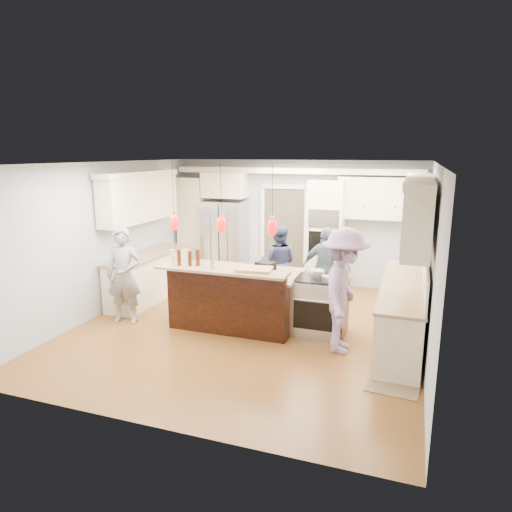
{
  "coord_description": "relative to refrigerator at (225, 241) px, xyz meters",
  "views": [
    {
      "loc": [
        2.48,
        -6.73,
        2.87
      ],
      "look_at": [
        0.0,
        0.35,
        1.15
      ],
      "focal_mm": 32.0,
      "sensor_mm": 36.0,
      "label": 1
    }
  ],
  "objects": [
    {
      "name": "ground_plane",
      "position": [
        1.55,
        -2.64,
        -0.9
      ],
      "size": [
        6.0,
        6.0,
        0.0
      ],
      "primitive_type": "plane",
      "color": "brown",
      "rests_on": "ground"
    },
    {
      "name": "room_shell",
      "position": [
        1.55,
        -2.64,
        0.92
      ],
      "size": [
        5.54,
        6.04,
        2.72
      ],
      "color": "#B2BCC6",
      "rests_on": "ground"
    },
    {
      "name": "refrigerator",
      "position": [
        0.0,
        0.0,
        0.0
      ],
      "size": [
        0.9,
        0.7,
        1.8
      ],
      "primitive_type": "cube",
      "color": "#B7B7BC",
      "rests_on": "ground"
    },
    {
      "name": "oven_column",
      "position": [
        2.3,
        0.03,
        0.25
      ],
      "size": [
        0.72,
        0.69,
        2.3
      ],
      "color": "#F8ECC9",
      "rests_on": "ground"
    },
    {
      "name": "back_upper_cabinets",
      "position": [
        0.8,
        0.12,
        0.77
      ],
      "size": [
        5.3,
        0.61,
        2.54
      ],
      "color": "#F8ECC9",
      "rests_on": "ground"
    },
    {
      "name": "right_counter_run",
      "position": [
        3.99,
        -2.34,
        0.16
      ],
      "size": [
        0.64,
        3.1,
        2.51
      ],
      "color": "#F8ECC9",
      "rests_on": "ground"
    },
    {
      "name": "left_cabinets",
      "position": [
        -0.89,
        -1.84,
        0.16
      ],
      "size": [
        0.64,
        2.3,
        2.51
      ],
      "color": "#F8ECC9",
      "rests_on": "ground"
    },
    {
      "name": "kitchen_island",
      "position": [
        1.3,
        -2.57,
        -0.41
      ],
      "size": [
        2.1,
        1.46,
        1.12
      ],
      "color": "black",
      "rests_on": "ground"
    },
    {
      "name": "island_range",
      "position": [
        2.71,
        -2.49,
        -0.44
      ],
      "size": [
        0.82,
        0.71,
        0.92
      ],
      "color": "#B7B7BC",
      "rests_on": "ground"
    },
    {
      "name": "pendant_lights",
      "position": [
        1.3,
        -3.15,
        0.9
      ],
      "size": [
        1.75,
        0.15,
        1.03
      ],
      "color": "black",
      "rests_on": "ground"
    },
    {
      "name": "person_bar_end",
      "position": [
        -0.54,
        -3.09,
        -0.07
      ],
      "size": [
        0.66,
        0.49,
        1.65
      ],
      "primitive_type": "imported",
      "rotation": [
        0.0,
        0.0,
        0.17
      ],
      "color": "gray",
      "rests_on": "ground"
    },
    {
      "name": "person_far_left",
      "position": [
        1.58,
        -1.04,
        -0.16
      ],
      "size": [
        0.76,
        0.62,
        1.48
      ],
      "primitive_type": "imported",
      "rotation": [
        0.0,
        0.0,
        3.22
      ],
      "color": "navy",
      "rests_on": "ground"
    },
    {
      "name": "person_far_right",
      "position": [
        2.55,
        -1.21,
        -0.14
      ],
      "size": [
        0.92,
        0.43,
        1.53
      ],
      "primitive_type": "imported",
      "rotation": [
        0.0,
        0.0,
        3.2
      ],
      "color": "#4D626C",
      "rests_on": "ground"
    },
    {
      "name": "person_range_side",
      "position": [
        3.15,
        -3.02,
        0.02
      ],
      "size": [
        0.7,
        1.2,
        1.83
      ],
      "primitive_type": "imported",
      "rotation": [
        0.0,
        0.0,
        1.59
      ],
      "color": "#9779A3",
      "rests_on": "ground"
    },
    {
      "name": "floor_rug",
      "position": [
        3.95,
        -3.7,
        -0.89
      ],
      "size": [
        0.71,
        0.98,
        0.01
      ],
      "primitive_type": "cube",
      "rotation": [
        0.0,
        0.0,
        -0.09
      ],
      "color": "#92704F",
      "rests_on": "ground"
    },
    {
      "name": "water_bottle",
      "position": [
        0.51,
        -3.27,
        0.35
      ],
      "size": [
        0.08,
        0.08,
        0.27
      ],
      "primitive_type": "cylinder",
      "rotation": [
        0.0,
        0.0,
        0.32
      ],
      "color": "silver",
      "rests_on": "kitchen_island"
    },
    {
      "name": "beer_bottle_a",
      "position": [
        0.59,
        -3.2,
        0.35
      ],
      "size": [
        0.06,
        0.06,
        0.25
      ],
      "primitive_type": "cylinder",
      "rotation": [
        0.0,
        0.0,
        -0.02
      ],
      "color": "#401B0B",
      "rests_on": "kitchen_island"
    },
    {
      "name": "beer_bottle_b",
      "position": [
        0.76,
        -3.17,
        0.34
      ],
      "size": [
        0.08,
        0.08,
        0.24
      ],
      "primitive_type": "cylinder",
      "rotation": [
        0.0,
        0.0,
        0.36
      ],
      "color": "#401B0B",
      "rests_on": "kitchen_island"
    },
    {
      "name": "beer_bottle_c",
      "position": [
        0.87,
        -3.12,
        0.35
      ],
      "size": [
        0.07,
        0.07,
        0.26
      ],
      "primitive_type": "cylinder",
      "rotation": [
        0.0,
        0.0,
        0.01
      ],
      "color": "#401B0B",
      "rests_on": "kitchen_island"
    },
    {
      "name": "drink_can",
      "position": [
        1.15,
        -3.19,
        0.28
      ],
      "size": [
        0.07,
        0.07,
        0.12
      ],
      "primitive_type": "cylinder",
      "rotation": [
        0.0,
        0.0,
        0.14
      ],
      "color": "#B7B7BC",
      "rests_on": "kitchen_island"
    },
    {
      "name": "cutting_board",
      "position": [
        1.81,
        -3.11,
        0.24
      ],
      "size": [
        0.56,
        0.43,
        0.04
      ],
      "primitive_type": "cube",
      "rotation": [
        0.0,
        0.0,
        0.13
      ],
      "color": "tan",
      "rests_on": "kitchen_island"
    },
    {
      "name": "pot_large",
      "position": [
        2.65,
        -2.48,
        0.08
      ],
      "size": [
        0.22,
        0.22,
        0.13
      ],
      "primitive_type": "cylinder",
      "color": "#B7B7BC",
      "rests_on": "island_range"
    },
    {
      "name": "pot_small",
      "position": [
        2.84,
        -2.63,
        0.06
      ],
      "size": [
        0.18,
        0.18,
        0.09
      ],
      "primitive_type": "cylinder",
      "color": "#B7B7BC",
      "rests_on": "island_range"
    }
  ]
}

